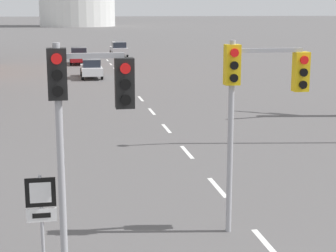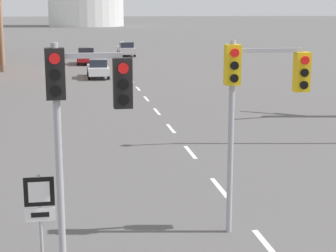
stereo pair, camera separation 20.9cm
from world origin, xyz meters
TOP-DOWN VIEW (x-y plane):
  - lane_stripe_0 at (0.00, 4.77)m, footprint 0.16×2.00m
  - lane_stripe_1 at (0.00, 9.27)m, footprint 0.16×2.00m
  - lane_stripe_2 at (0.00, 13.77)m, footprint 0.16×2.00m
  - lane_stripe_3 at (0.00, 18.27)m, footprint 0.16×2.00m
  - lane_stripe_4 at (0.00, 22.77)m, footprint 0.16×2.00m
  - lane_stripe_5 at (0.00, 27.27)m, footprint 0.16×2.00m
  - lane_stripe_6 at (0.00, 31.77)m, footprint 0.16×2.00m
  - lane_stripe_7 at (0.00, 36.27)m, footprint 0.16×2.00m
  - lane_stripe_8 at (0.00, 40.77)m, footprint 0.16×2.00m
  - lane_stripe_9 at (0.00, 45.27)m, footprint 0.16×2.00m
  - lane_stripe_10 at (0.00, 49.77)m, footprint 0.16×2.00m
  - lane_stripe_11 at (0.00, 54.27)m, footprint 0.16×2.00m
  - traffic_signal_near_left at (-4.29, 3.55)m, footprint 1.61×0.34m
  - traffic_signal_centre_tall at (-0.06, 5.79)m, footprint 2.11×0.34m
  - route_sign_post at (-5.15, 3.88)m, footprint 0.60×0.08m
  - sedan_near_left at (-3.16, 50.36)m, footprint 1.83×4.37m
  - sedan_near_right at (1.77, 59.48)m, footprint 1.89×4.52m
  - sedan_mid_centre at (-2.48, 38.69)m, footprint 1.70×4.35m

SIDE VIEW (x-z plane):
  - lane_stripe_0 at x=0.00m, z-range 0.00..0.01m
  - lane_stripe_1 at x=0.00m, z-range 0.00..0.01m
  - lane_stripe_2 at x=0.00m, z-range 0.00..0.01m
  - lane_stripe_3 at x=0.00m, z-range 0.00..0.01m
  - lane_stripe_4 at x=0.00m, z-range 0.00..0.01m
  - lane_stripe_5 at x=0.00m, z-range 0.00..0.01m
  - lane_stripe_6 at x=0.00m, z-range 0.00..0.01m
  - lane_stripe_7 at x=0.00m, z-range 0.00..0.01m
  - lane_stripe_8 at x=0.00m, z-range 0.00..0.01m
  - lane_stripe_9 at x=0.00m, z-range 0.00..0.01m
  - lane_stripe_10 at x=0.00m, z-range 0.00..0.01m
  - lane_stripe_11 at x=0.00m, z-range 0.00..0.01m
  - sedan_mid_centre at x=-2.48m, z-range 0.02..1.56m
  - sedan_near_right at x=1.77m, z-range 0.00..1.68m
  - sedan_near_left at x=-3.16m, z-range 0.01..1.71m
  - route_sign_post at x=-5.15m, z-range 0.40..2.69m
  - traffic_signal_centre_tall at x=-0.06m, z-range 1.23..6.02m
  - traffic_signal_near_left at x=-4.29m, z-range 1.25..6.15m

